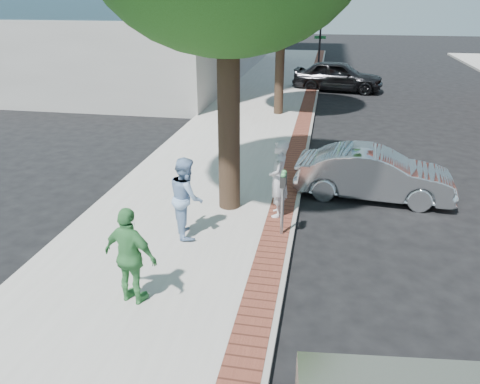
% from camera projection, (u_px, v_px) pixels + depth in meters
% --- Properties ---
extents(ground, '(120.00, 120.00, 0.00)m').
position_uv_depth(ground, '(239.00, 251.00, 9.94)').
color(ground, black).
rests_on(ground, ground).
extents(sidewalk, '(5.00, 60.00, 0.15)m').
position_uv_depth(sidewalk, '(240.00, 139.00, 17.40)').
color(sidewalk, '#9E9991').
rests_on(sidewalk, ground).
extents(brick_strip, '(0.60, 60.00, 0.01)m').
position_uv_depth(brick_strip, '(299.00, 140.00, 17.00)').
color(brick_strip, brown).
rests_on(brick_strip, sidewalk).
extents(curb, '(0.10, 60.00, 0.15)m').
position_uv_depth(curb, '(308.00, 142.00, 16.97)').
color(curb, gray).
rests_on(curb, ground).
extents(office_base, '(18.20, 22.20, 4.00)m').
position_uv_depth(office_base, '(110.00, 44.00, 31.28)').
color(office_base, gray).
rests_on(office_base, ground).
extents(signal_near, '(0.70, 0.15, 3.80)m').
position_uv_depth(signal_near, '(320.00, 43.00, 28.82)').
color(signal_near, black).
rests_on(signal_near, ground).
extents(parking_meter, '(0.12, 0.32, 1.47)m').
position_uv_depth(parking_meter, '(283.00, 190.00, 9.92)').
color(parking_meter, gray).
rests_on(parking_meter, sidewalk).
extents(person_gray, '(0.48, 0.70, 1.86)m').
position_uv_depth(person_gray, '(278.00, 179.00, 10.86)').
color(person_gray, '#BDBCC1').
rests_on(person_gray, sidewalk).
extents(person_officer, '(0.97, 1.06, 1.77)m').
position_uv_depth(person_officer, '(186.00, 197.00, 10.00)').
color(person_officer, '#89AAD3').
rests_on(person_officer, sidewalk).
extents(person_green, '(1.10, 0.67, 1.74)m').
position_uv_depth(person_green, '(131.00, 256.00, 7.75)').
color(person_green, '#44964E').
rests_on(person_green, sidewalk).
extents(sedan_silver, '(4.16, 1.75, 1.33)m').
position_uv_depth(sedan_silver, '(374.00, 174.00, 12.32)').
color(sedan_silver, silver).
rests_on(sedan_silver, ground).
extents(bg_car, '(5.11, 2.55, 1.67)m').
position_uv_depth(bg_car, '(338.00, 76.00, 26.08)').
color(bg_car, black).
rests_on(bg_car, ground).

